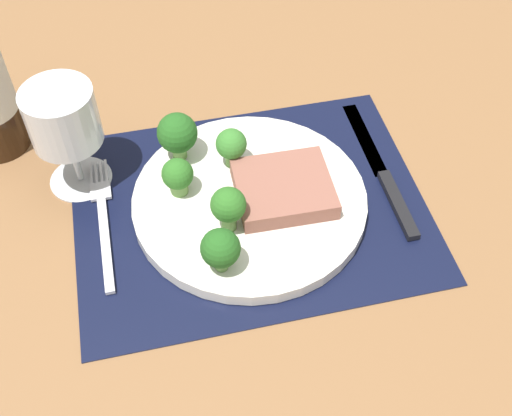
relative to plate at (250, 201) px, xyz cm
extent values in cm
cube|color=brown|center=(0.00, 0.00, -2.60)|extent=(140.00, 110.00, 3.00)
cube|color=black|center=(0.00, 0.00, -0.95)|extent=(40.01, 31.10, 0.30)
cylinder|color=silver|center=(0.00, 0.00, 0.00)|extent=(26.69, 26.69, 1.60)
cube|color=#8C5647|center=(3.80, -0.60, 1.88)|extent=(10.89, 9.75, 2.17)
cylinder|color=#6B994C|center=(-6.73, 8.06, 1.70)|extent=(1.70, 1.70, 1.81)
sphere|color=#235B1E|center=(-6.73, 8.06, 4.62)|extent=(4.73, 4.73, 4.73)
cylinder|color=#5B8942|center=(-4.89, -8.77, 1.59)|extent=(1.39, 1.39, 1.58)
sphere|color=#235B1E|center=(-4.89, -8.77, 4.13)|extent=(4.12, 4.12, 4.12)
cylinder|color=#6B994C|center=(-0.92, 5.49, 1.66)|extent=(1.50, 1.50, 1.72)
sphere|color=#387A2D|center=(-0.92, 5.49, 4.06)|extent=(3.61, 3.61, 3.61)
cylinder|color=#5B8942|center=(-3.08, -3.76, 1.87)|extent=(1.66, 1.66, 2.15)
sphere|color=#2D6B23|center=(-3.08, -3.76, 4.58)|extent=(3.84, 3.84, 3.84)
cylinder|color=#6B994C|center=(-7.59, 2.53, 1.50)|extent=(2.00, 2.00, 1.41)
sphere|color=#2D6B23|center=(-7.59, 2.53, 3.73)|extent=(3.58, 3.58, 3.58)
cube|color=silver|center=(-16.59, -2.00, -0.55)|extent=(1.00, 13.00, 0.50)
cube|color=silver|center=(-16.59, 5.80, -0.55)|extent=(2.40, 2.60, 0.40)
cube|color=silver|center=(-17.49, 8.90, -0.55)|extent=(0.30, 3.60, 0.35)
cube|color=silver|center=(-16.89, 8.90, -0.55)|extent=(0.30, 3.60, 0.35)
cube|color=silver|center=(-16.29, 8.90, -0.55)|extent=(0.30, 3.60, 0.35)
cube|color=silver|center=(-15.69, 8.90, -0.55)|extent=(0.30, 3.60, 0.35)
cube|color=black|center=(16.58, -3.90, -0.40)|extent=(1.40, 10.00, 0.80)
cube|color=silver|center=(16.58, 7.60, -0.65)|extent=(1.80, 13.00, 0.30)
cylinder|color=silver|center=(-18.74, 8.64, -0.90)|extent=(7.36, 7.36, 0.40)
cylinder|color=silver|center=(-18.74, 8.64, 2.50)|extent=(0.80, 0.80, 6.39)
cylinder|color=silver|center=(-18.74, 8.64, 9.03)|extent=(7.87, 7.87, 6.69)
cylinder|color=#560C19|center=(-18.74, 8.64, 6.72)|extent=(6.92, 6.92, 2.06)
camera|label=1|loc=(-9.82, -46.54, 56.36)|focal=45.32mm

